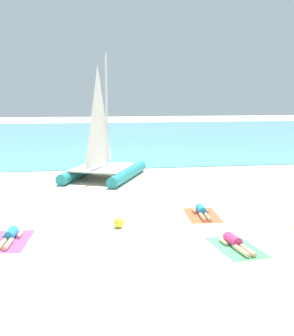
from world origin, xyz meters
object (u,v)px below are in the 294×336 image
sunbather_leftmost (10,236)px  towel_center_right (236,247)px  sunbather_center_left (202,211)px  towel_center_left (202,215)px  sunbather_center_right (235,242)px  beach_ball (119,223)px  towel_leftmost (10,241)px  sailboat_teal (103,160)px

sunbather_leftmost → towel_center_right: sunbather_leftmost is taller
sunbather_center_left → towel_center_left: bearing=-90.0°
sunbather_center_left → sunbather_center_right: same height
sunbather_center_left → beach_ball: bearing=-157.5°
towel_leftmost → sunbather_center_left: bearing=15.5°
sunbather_leftmost → sunbather_center_right: (6.35, -1.52, 0.00)m
towel_center_left → sunbather_center_right: bearing=-89.4°
towel_leftmost → beach_ball: size_ratio=5.67×
towel_center_left → towel_center_right: 3.21m
towel_center_left → sunbather_leftmost: bearing=-165.6°
sunbather_center_left → beach_ball: beach_ball is taller
sailboat_teal → sunbather_leftmost: (-3.21, -8.84, -0.81)m
towel_leftmost → sailboat_teal: bearing=70.1°
sailboat_teal → beach_ball: size_ratio=18.78×
towel_center_left → sunbather_center_right: sunbather_center_right is taller
beach_ball → sailboat_teal: bearing=90.4°
sailboat_teal → towel_center_right: 10.94m
sunbather_center_left → sunbather_center_right: (0.03, -3.21, 0.00)m
towel_center_left → towel_center_right: (0.04, -3.21, 0.00)m
towel_center_left → beach_ball: (-3.05, -0.93, 0.16)m
towel_leftmost → sunbather_center_left: 6.57m
sunbather_center_right → beach_ball: 3.79m
towel_leftmost → sunbather_leftmost: 0.14m
sunbather_leftmost → towel_center_right: 6.56m
sailboat_teal → sunbather_center_right: 10.86m
towel_center_left → sunbather_center_right: 3.15m
towel_center_left → sunbather_center_left: 0.14m
sailboat_teal → towel_leftmost: (-3.22, -8.91, -0.93)m
sailboat_teal → sunbather_center_left: bearing=-42.3°
towel_leftmost → beach_ball: (3.28, 0.76, 0.16)m
towel_center_left → beach_ball: size_ratio=5.67×
sunbather_leftmost → towel_center_left: size_ratio=0.83×
towel_leftmost → towel_center_left: 6.55m
towel_leftmost → sunbather_center_right: size_ratio=1.21×
towel_center_left → towel_center_right: same height
towel_center_right → beach_ball: 3.84m
sunbather_center_left → sunbather_center_right: 3.21m
sunbather_leftmost → sunbather_center_left: same height
sunbather_center_left → towel_center_right: sunbather_center_left is taller
sunbather_leftmost → sunbather_center_right: same height
towel_leftmost → towel_center_right: 6.55m
towel_center_left → sunbather_center_right: size_ratio=1.21×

